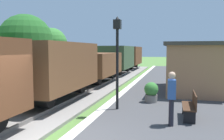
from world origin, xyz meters
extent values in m
cylinder|color=black|center=(-2.40, 1.49, 0.93)|extent=(0.20, 0.30, 0.20)
cube|color=brown|center=(-2.40, 5.14, 1.88)|extent=(2.50, 5.60, 2.20)
cube|color=black|center=(-2.40, 5.14, 0.93)|extent=(2.10, 5.15, 0.50)
cylinder|color=black|center=(-2.40, 6.94, 0.68)|extent=(1.56, 0.84, 0.84)
cylinder|color=black|center=(-2.40, 3.35, 0.68)|extent=(1.56, 0.84, 0.84)
cylinder|color=black|center=(-2.40, 8.09, 0.93)|extent=(0.20, 0.30, 0.20)
cylinder|color=black|center=(-2.40, 2.19, 0.93)|extent=(0.20, 0.30, 0.20)
cube|color=brown|center=(-2.40, 11.74, 1.58)|extent=(2.50, 5.60, 1.60)
cube|color=black|center=(-2.40, 11.74, 0.93)|extent=(2.10, 5.15, 0.50)
cylinder|color=black|center=(-2.40, 13.54, 0.68)|extent=(1.56, 0.84, 0.84)
cylinder|color=black|center=(-2.40, 9.95, 0.68)|extent=(1.56, 0.84, 0.84)
cylinder|color=black|center=(-2.40, 14.69, 0.93)|extent=(0.20, 0.30, 0.20)
cylinder|color=black|center=(-2.40, 8.79, 0.93)|extent=(0.20, 0.30, 0.20)
cube|color=#384C33|center=(-2.40, 18.34, 1.88)|extent=(2.50, 5.60, 2.20)
cube|color=black|center=(-2.40, 18.34, 0.93)|extent=(2.10, 5.15, 0.50)
cylinder|color=black|center=(-2.40, 20.14, 0.68)|extent=(1.56, 0.84, 0.84)
cylinder|color=black|center=(-2.40, 16.55, 0.68)|extent=(1.56, 0.84, 0.84)
cylinder|color=black|center=(-2.40, 21.29, 0.93)|extent=(0.20, 0.30, 0.20)
cylinder|color=black|center=(-2.40, 15.39, 0.93)|extent=(0.20, 0.30, 0.20)
cube|color=brown|center=(-2.40, 24.94, 1.88)|extent=(2.50, 5.60, 2.20)
cube|color=black|center=(-2.40, 24.94, 0.93)|extent=(2.10, 5.15, 0.50)
cylinder|color=black|center=(-2.40, 26.74, 0.68)|extent=(1.56, 0.84, 0.84)
cylinder|color=black|center=(-2.40, 23.15, 0.68)|extent=(1.56, 0.84, 0.84)
cylinder|color=black|center=(-2.40, 27.89, 0.93)|extent=(0.20, 0.30, 0.20)
cylinder|color=black|center=(-2.40, 21.99, 0.93)|extent=(0.20, 0.30, 0.20)
cube|color=#9E6B4C|center=(4.40, 9.29, 1.55)|extent=(3.20, 5.50, 2.60)
cube|color=#3D3833|center=(4.40, 9.29, 2.94)|extent=(3.50, 5.80, 0.18)
cube|color=black|center=(2.79, 8.19, 1.68)|extent=(0.03, 0.90, 0.80)
cube|color=#422819|center=(3.69, 3.25, 0.69)|extent=(0.42, 1.50, 0.04)
cube|color=#422819|center=(3.88, 3.25, 0.93)|extent=(0.04, 1.50, 0.45)
cube|color=black|center=(3.69, 2.65, 0.46)|extent=(0.38, 0.06, 0.42)
cube|color=black|center=(3.69, 3.85, 0.46)|extent=(0.38, 0.06, 0.42)
cylinder|color=black|center=(3.12, 2.26, 0.68)|extent=(0.15, 0.15, 0.86)
cylinder|color=black|center=(3.11, 2.42, 0.68)|extent=(0.15, 0.15, 0.86)
cube|color=#2D5199|center=(3.11, 2.34, 1.41)|extent=(0.26, 0.39, 0.60)
sphere|color=tan|center=(3.11, 2.34, 1.85)|extent=(0.22, 0.22, 0.22)
cylinder|color=slate|center=(2.18, 5.58, 0.42)|extent=(0.56, 0.56, 0.34)
sphere|color=#387A33|center=(2.18, 5.58, 0.85)|extent=(0.64, 0.64, 0.64)
cylinder|color=black|center=(0.98, 3.93, 1.85)|extent=(0.11, 0.11, 3.20)
cube|color=black|center=(0.98, 3.93, 3.63)|extent=(0.28, 0.28, 0.36)
sphere|color=#F2E5BF|center=(0.98, 3.93, 3.63)|extent=(0.20, 0.20, 0.20)
cone|color=black|center=(0.98, 3.93, 3.87)|extent=(0.20, 0.20, 0.16)
cylinder|color=#4C3823|center=(-6.61, 9.08, 0.92)|extent=(0.28, 0.28, 1.83)
sphere|color=#235B23|center=(-6.61, 9.08, 3.20)|extent=(3.65, 3.65, 3.65)
cylinder|color=#4C3823|center=(-7.77, 14.69, 1.03)|extent=(0.28, 0.28, 2.07)
sphere|color=#387A33|center=(-7.77, 14.69, 3.16)|extent=(2.91, 2.91, 2.91)
camera|label=1|loc=(3.17, -5.36, 2.65)|focal=38.66mm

